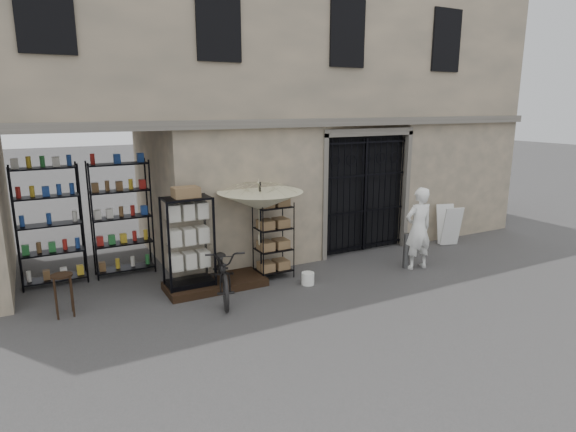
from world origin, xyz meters
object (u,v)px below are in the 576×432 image
easel_sign (449,225)px  bicycle (224,297)px  display_cabinet (189,246)px  market_umbrella (260,196)px  steel_bollard (406,251)px  wooden_stool (64,294)px  wire_rack (273,241)px  shopkeeper (416,268)px  white_bucket (308,279)px

easel_sign → bicycle: bearing=-157.9°
display_cabinet → market_umbrella: (1.54, -0.03, 0.87)m
market_umbrella → steel_bollard: 3.63m
display_cabinet → wooden_stool: (-2.28, -0.02, -0.54)m
wire_rack → shopkeeper: 3.38m
white_bucket → easel_sign: size_ratio=0.26×
shopkeeper → easel_sign: size_ratio=1.80×
bicycle → steel_bollard: bicycle is taller
white_bucket → shopkeeper: (2.70, -0.29, -0.13)m
display_cabinet → wooden_stool: bearing=165.1°
white_bucket → bicycle: size_ratio=0.13×
wire_rack → steel_bollard: bearing=-6.3°
market_umbrella → bicycle: market_umbrella is taller
bicycle → easel_sign: (6.52, 0.54, 0.54)m
shopkeeper → display_cabinet: bearing=-7.4°
wire_rack → bicycle: (-1.35, -0.57, -0.81)m
bicycle → easel_sign: easel_sign is taller
steel_bollard → market_umbrella: bearing=164.6°
market_umbrella → easel_sign: bearing=0.1°
display_cabinet → wire_rack: 1.85m
wire_rack → steel_bollard: wire_rack is taller
bicycle → shopkeeper: size_ratio=1.08×
wire_rack → easel_sign: size_ratio=1.59×
wire_rack → shopkeeper: bearing=-7.4°
bicycle → shopkeeper: (4.47, -0.48, 0.00)m
wire_rack → wooden_stool: size_ratio=2.15×
wooden_stool → shopkeeper: (7.24, -1.02, -0.40)m
wire_rack → market_umbrella: 1.05m
display_cabinet → easel_sign: size_ratio=1.84×
easel_sign → steel_bollard: bearing=-141.0°
market_umbrella → shopkeeper: market_umbrella is taller
shopkeeper → wooden_stool: bearing=-3.5°
wooden_stool → wire_rack: bearing=0.4°
bicycle → wooden_stool: bearing=-174.7°
white_bucket → steel_bollard: (2.50, -0.16, 0.28)m
easel_sign → shopkeeper: bearing=-136.2°
steel_bollard → shopkeeper: size_ratio=0.43×
wooden_stool → shopkeeper: 7.32m
wooden_stool → easel_sign: size_ratio=0.74×
display_cabinet → shopkeeper: size_ratio=1.03×
white_bucket → bicycle: 1.78m
white_bucket → wooden_stool: bearing=170.9°
display_cabinet → shopkeeper: 5.16m
market_umbrella → wooden_stool: 4.07m
white_bucket → bicycle: bearing=173.7°
wooden_stool → shopkeeper: wooden_stool is taller
wooden_stool → steel_bollard: steel_bollard is taller
bicycle → shopkeeper: bicycle is taller
wire_rack → wooden_stool: 4.15m
steel_bollard → easel_sign: easel_sign is taller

